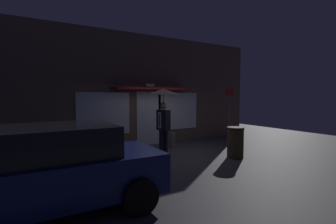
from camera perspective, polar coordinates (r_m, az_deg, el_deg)
ground_plane at (r=8.53m, az=2.47°, el=-9.98°), size 18.00×18.00×0.00m
building_facade at (r=10.30m, az=-4.86°, el=4.83°), size 10.66×1.00×4.47m
person_with_umbrella at (r=8.41m, az=-1.07°, el=2.03°), size 1.15×1.15×2.26m
parked_car at (r=4.87m, az=-25.42°, el=-11.68°), size 3.85×2.06×1.52m
street_sign_post at (r=11.21m, az=13.88°, el=0.36°), size 0.40×0.07×2.43m
sidewalk_bollard at (r=9.78m, az=1.01°, el=-6.43°), size 0.23×0.23×0.58m
trash_bin at (r=8.43m, az=15.21°, el=-6.75°), size 0.55×0.55×1.01m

